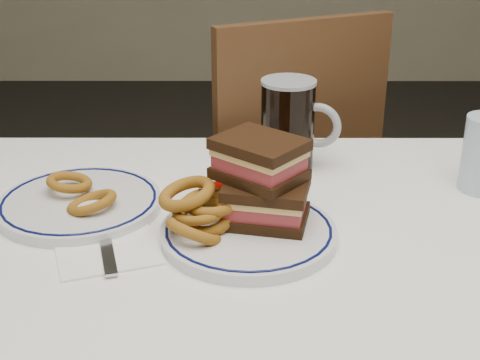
{
  "coord_description": "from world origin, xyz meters",
  "views": [
    {
      "loc": [
        -0.02,
        -0.88,
        1.25
      ],
      "look_at": [
        -0.02,
        0.0,
        0.85
      ],
      "focal_mm": 50.0,
      "sensor_mm": 36.0,
      "label": 1
    }
  ],
  "objects_px": {
    "chair_far": "(277,179)",
    "beer_mug": "(289,124)",
    "main_plate": "(248,233)",
    "reuben_sandwich": "(263,181)",
    "far_plate": "(80,203)"
  },
  "relations": [
    {
      "from": "chair_far",
      "to": "reuben_sandwich",
      "type": "bearing_deg",
      "value": -95.04
    },
    {
      "from": "chair_far",
      "to": "beer_mug",
      "type": "bearing_deg",
      "value": -90.62
    },
    {
      "from": "chair_far",
      "to": "far_plate",
      "type": "relative_size",
      "value": 3.61
    },
    {
      "from": "chair_far",
      "to": "beer_mug",
      "type": "height_order",
      "value": "chair_far"
    },
    {
      "from": "main_plate",
      "to": "reuben_sandwich",
      "type": "distance_m",
      "value": 0.08
    },
    {
      "from": "reuben_sandwich",
      "to": "beer_mug",
      "type": "xyz_separation_m",
      "value": [
        0.06,
        0.25,
        0.0
      ]
    },
    {
      "from": "main_plate",
      "to": "far_plate",
      "type": "bearing_deg",
      "value": 160.14
    },
    {
      "from": "chair_far",
      "to": "beer_mug",
      "type": "relative_size",
      "value": 5.74
    },
    {
      "from": "main_plate",
      "to": "beer_mug",
      "type": "relative_size",
      "value": 1.59
    },
    {
      "from": "far_plate",
      "to": "beer_mug",
      "type": "bearing_deg",
      "value": 26.78
    },
    {
      "from": "reuben_sandwich",
      "to": "beer_mug",
      "type": "distance_m",
      "value": 0.25
    },
    {
      "from": "chair_far",
      "to": "main_plate",
      "type": "relative_size",
      "value": 3.62
    },
    {
      "from": "chair_far",
      "to": "main_plate",
      "type": "distance_m",
      "value": 0.77
    },
    {
      "from": "chair_far",
      "to": "main_plate",
      "type": "xyz_separation_m",
      "value": [
        -0.08,
        -0.72,
        0.24
      ]
    },
    {
      "from": "reuben_sandwich",
      "to": "main_plate",
      "type": "bearing_deg",
      "value": -124.42
    }
  ]
}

